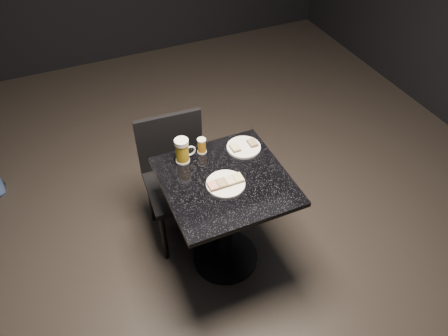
{
  "coord_description": "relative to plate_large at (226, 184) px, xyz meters",
  "views": [
    {
      "loc": [
        -0.71,
        -1.61,
        2.48
      ],
      "look_at": [
        0.0,
        0.02,
        0.82
      ],
      "focal_mm": 35.0,
      "sensor_mm": 36.0,
      "label": 1
    }
  ],
  "objects": [
    {
      "name": "plate_large",
      "position": [
        0.0,
        0.0,
        0.0
      ],
      "size": [
        0.22,
        0.22,
        0.01
      ],
      "primitive_type": "cylinder",
      "color": "white",
      "rests_on": "table"
    },
    {
      "name": "floor",
      "position": [
        0.02,
        0.04,
        -0.76
      ],
      "size": [
        6.0,
        6.0,
        0.0
      ],
      "primitive_type": "plane",
      "color": "black",
      "rests_on": "ground"
    },
    {
      "name": "canapes_on_plate_large",
      "position": [
        0.0,
        0.0,
        0.02
      ],
      "size": [
        0.2,
        0.07,
        0.02
      ],
      "color": "#4C3521",
      "rests_on": "plate_large"
    },
    {
      "name": "table",
      "position": [
        0.02,
        0.04,
        -0.25
      ],
      "size": [
        0.7,
        0.7,
        0.75
      ],
      "color": "black",
      "rests_on": "floor"
    },
    {
      "name": "beer_tumbler",
      "position": [
        -0.02,
        0.32,
        0.04
      ],
      "size": [
        0.06,
        0.06,
        0.1
      ],
      "color": "silver",
      "rests_on": "table"
    },
    {
      "name": "chair",
      "position": [
        -0.15,
        0.45,
        -0.25
      ],
      "size": [
        0.46,
        0.46,
        0.89
      ],
      "color": "black",
      "rests_on": "floor"
    },
    {
      "name": "plate_small",
      "position": [
        0.23,
        0.24,
        0.0
      ],
      "size": [
        0.21,
        0.21,
        0.01
      ],
      "primitive_type": "cylinder",
      "color": "white",
      "rests_on": "table"
    },
    {
      "name": "canapes_on_plate_small",
      "position": [
        0.23,
        0.24,
        0.02
      ],
      "size": [
        0.17,
        0.07,
        0.02
      ],
      "color": "#4C3521",
      "rests_on": "plate_small"
    },
    {
      "name": "beer_mug",
      "position": [
        -0.15,
        0.28,
        0.07
      ],
      "size": [
        0.12,
        0.08,
        0.16
      ],
      "color": "silver",
      "rests_on": "table"
    }
  ]
}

